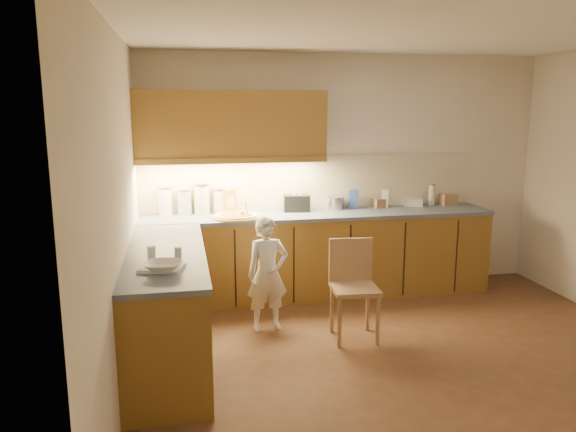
{
  "coord_description": "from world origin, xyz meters",
  "views": [
    {
      "loc": [
        -1.82,
        -4.0,
        2.07
      ],
      "look_at": [
        -0.8,
        1.2,
        1.0
      ],
      "focal_mm": 35.0,
      "sensor_mm": 36.0,
      "label": 1
    }
  ],
  "objects_px": {
    "oil_jug": "(230,201)",
    "child": "(268,274)",
    "toaster": "(297,203)",
    "pizza_on_board": "(237,216)",
    "wooden_chair": "(353,281)"
  },
  "relations": [
    {
      "from": "child",
      "to": "oil_jug",
      "type": "bearing_deg",
      "value": 98.08
    },
    {
      "from": "oil_jug",
      "to": "child",
      "type": "bearing_deg",
      "value": -75.5
    },
    {
      "from": "wooden_chair",
      "to": "toaster",
      "type": "bearing_deg",
      "value": 105.36
    },
    {
      "from": "oil_jug",
      "to": "toaster",
      "type": "distance_m",
      "value": 0.72
    },
    {
      "from": "child",
      "to": "wooden_chair",
      "type": "distance_m",
      "value": 0.79
    },
    {
      "from": "pizza_on_board",
      "to": "wooden_chair",
      "type": "xyz_separation_m",
      "value": [
        0.92,
        -1.01,
        -0.43
      ]
    },
    {
      "from": "child",
      "to": "toaster",
      "type": "bearing_deg",
      "value": 56.86
    },
    {
      "from": "pizza_on_board",
      "to": "child",
      "type": "xyz_separation_m",
      "value": [
        0.2,
        -0.71,
        -0.41
      ]
    },
    {
      "from": "pizza_on_board",
      "to": "oil_jug",
      "type": "distance_m",
      "value": 0.27
    },
    {
      "from": "wooden_chair",
      "to": "oil_jug",
      "type": "relative_size",
      "value": 2.84
    },
    {
      "from": "wooden_chair",
      "to": "toaster",
      "type": "relative_size",
      "value": 2.99
    },
    {
      "from": "oil_jug",
      "to": "toaster",
      "type": "bearing_deg",
      "value": 0.12
    },
    {
      "from": "child",
      "to": "oil_jug",
      "type": "height_order",
      "value": "oil_jug"
    },
    {
      "from": "child",
      "to": "pizza_on_board",
      "type": "bearing_deg",
      "value": 99.46
    },
    {
      "from": "pizza_on_board",
      "to": "toaster",
      "type": "height_order",
      "value": "pizza_on_board"
    }
  ]
}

